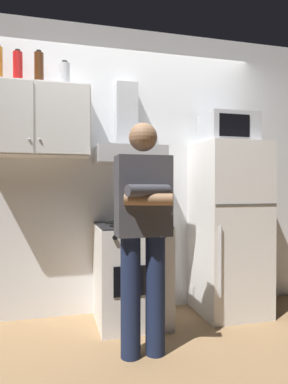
{
  "coord_description": "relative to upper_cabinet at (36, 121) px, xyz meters",
  "views": [
    {
      "loc": [
        -0.71,
        -2.68,
        1.2
      ],
      "look_at": [
        0.0,
        0.0,
        1.15
      ],
      "focal_mm": 32.21,
      "sensor_mm": 36.0,
      "label": 1
    }
  ],
  "objects": [
    {
      "name": "stove_oven",
      "position": [
        0.8,
        -0.13,
        -1.32
      ],
      "size": [
        0.6,
        0.62,
        0.87
      ],
      "color": "white",
      "rests_on": "ground_plane"
    },
    {
      "name": "upper_cabinet",
      "position": [
        0.0,
        0.0,
        0.0
      ],
      "size": [
        0.9,
        0.37,
        0.6
      ],
      "color": "silver"
    },
    {
      "name": "bottle_rum_dark",
      "position": [
        0.03,
        0.0,
        0.44
      ],
      "size": [
        0.08,
        0.08,
        0.29
      ],
      "color": "#47230F",
      "rests_on": "upper_cabinet"
    },
    {
      "name": "microwave",
      "position": [
        1.75,
        -0.11,
        -0.01
      ],
      "size": [
        0.48,
        0.37,
        0.28
      ],
      "color": "#B7BABF",
      "rests_on": "refrigerator"
    },
    {
      "name": "ground_plane",
      "position": [
        0.85,
        -0.37,
        -1.75
      ],
      "size": [
        7.0,
        7.0,
        0.0
      ],
      "primitive_type": "plane",
      "color": "olive"
    },
    {
      "name": "refrigerator",
      "position": [
        1.75,
        -0.12,
        -0.95
      ],
      "size": [
        0.6,
        0.62,
        1.6
      ],
      "color": "white",
      "rests_on": "ground_plane"
    },
    {
      "name": "back_wall_tiled",
      "position": [
        0.85,
        0.23,
        -0.4
      ],
      "size": [
        4.8,
        0.1,
        2.7
      ],
      "primitive_type": "cube",
      "color": "white",
      "rests_on": "ground_plane"
    },
    {
      "name": "bottle_soda_red",
      "position": [
        -0.14,
        0.01,
        0.44
      ],
      "size": [
        0.08,
        0.08,
        0.29
      ],
      "color": "red",
      "rests_on": "upper_cabinet"
    },
    {
      "name": "person_standing",
      "position": [
        0.75,
        -0.73,
        -0.85
      ],
      "size": [
        0.38,
        0.33,
        1.64
      ],
      "color": "#192342",
      "rests_on": "ground_plane"
    },
    {
      "name": "bottle_canister_steel",
      "position": [
        0.24,
        0.03,
        0.41
      ],
      "size": [
        0.09,
        0.09,
        0.24
      ],
      "color": "#B2B5BA",
      "rests_on": "upper_cabinet"
    },
    {
      "name": "range_hood",
      "position": [
        0.8,
        0.0,
        -0.15
      ],
      "size": [
        0.6,
        0.44,
        0.75
      ],
      "color": "#B7BABF"
    },
    {
      "name": "cooking_pot",
      "position": [
        0.93,
        -0.24,
        -0.82
      ],
      "size": [
        0.32,
        0.22,
        0.11
      ],
      "color": "#B7BABF",
      "rests_on": "stove_oven"
    }
  ]
}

